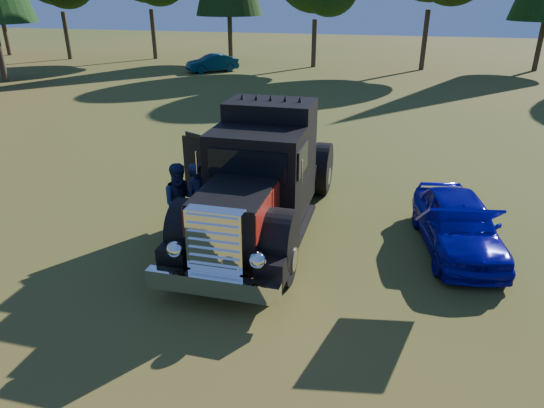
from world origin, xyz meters
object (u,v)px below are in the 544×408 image
Objects in this scene: diamond_t_truck at (261,182)px; hotrod_coupe at (458,223)px; spectator_near at (198,200)px; distant_teal_car at (212,63)px; spectator_far at (182,202)px.

diamond_t_truck reaches higher than hotrod_coupe.
diamond_t_truck is at bearing -45.96° from spectator_near.
spectator_near is 0.48× the size of distant_teal_car.
spectator_near is at bearing -160.67° from diamond_t_truck.
distant_teal_car is at bearing 44.72° from spectator_near.
hotrod_coupe is at bearing 2.73° from diamond_t_truck.
spectator_near reaches higher than distant_teal_car.
diamond_t_truck is 4.06× the size of spectator_near.
spectator_near is at bearing 15.72° from spectator_far.
diamond_t_truck is 4.52m from hotrod_coupe.
distant_teal_car is (-14.63, 23.35, -0.04)m from hotrod_coupe.
distant_teal_car is at bearing 122.06° from hotrod_coupe.
hotrod_coupe is 27.55m from distant_teal_car.
hotrod_coupe is 5.91m from spectator_near.
spectator_far reaches higher than spectator_near.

